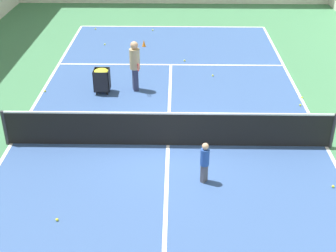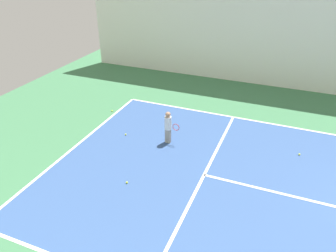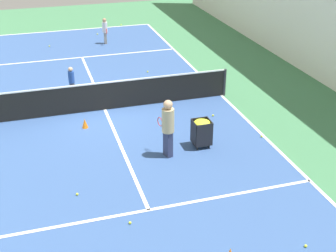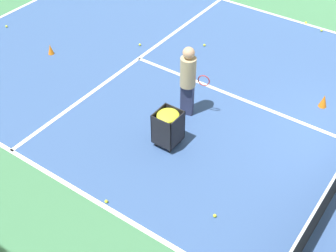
% 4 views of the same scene
% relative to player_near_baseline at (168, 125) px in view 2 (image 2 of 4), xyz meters
% --- Properties ---
extents(line_baseline_near, '(9.15, 0.10, 0.00)m').
position_rel_player_near_baseline_xyz_m(line_baseline_near, '(1.48, -3.20, -0.76)').
color(line_baseline_near, white).
rests_on(line_baseline_near, ground).
extents(line_service_near, '(9.15, 0.10, 0.00)m').
position_rel_player_near_baseline_xyz_m(line_service_near, '(1.48, 1.91, -0.76)').
color(line_service_near, white).
rests_on(line_service_near, ground).
extents(player_near_baseline, '(0.28, 0.60, 1.33)m').
position_rel_player_near_baseline_xyz_m(player_near_baseline, '(0.00, 0.00, 0.00)').
color(player_near_baseline, gray).
rests_on(player_near_baseline, ground).
extents(tennis_ball_3, '(0.07, 0.07, 0.07)m').
position_rel_player_near_baseline_xyz_m(tennis_ball_3, '(2.86, -0.29, -0.72)').
color(tennis_ball_3, yellow).
rests_on(tennis_ball_3, ground).
extents(tennis_ball_6, '(0.07, 0.07, 0.07)m').
position_rel_player_near_baseline_xyz_m(tennis_ball_6, '(-0.99, 4.82, -0.72)').
color(tennis_ball_6, yellow).
rests_on(tennis_ball_6, ground).
extents(tennis_ball_7, '(0.07, 0.07, 0.07)m').
position_rel_player_near_baseline_xyz_m(tennis_ball_7, '(-1.52, -3.44, -0.72)').
color(tennis_ball_7, yellow).
rests_on(tennis_ball_7, ground).
extents(tennis_ball_9, '(0.07, 0.07, 0.07)m').
position_rel_player_near_baseline_xyz_m(tennis_ball_9, '(0.15, -1.82, -0.72)').
color(tennis_ball_9, yellow).
rests_on(tennis_ball_9, ground).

